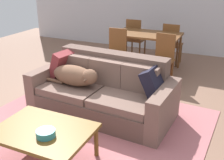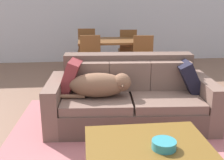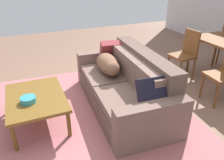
{
  "view_description": "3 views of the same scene",
  "coord_description": "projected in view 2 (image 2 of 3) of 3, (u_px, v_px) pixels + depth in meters",
  "views": [
    {
      "loc": [
        1.69,
        -3.0,
        1.99
      ],
      "look_at": [
        0.27,
        0.14,
        0.59
      ],
      "focal_mm": 43.75,
      "sensor_mm": 36.0,
      "label": 1
    },
    {
      "loc": [
        -0.51,
        -3.04,
        1.59
      ],
      "look_at": [
        -0.18,
        0.12,
        0.63
      ],
      "focal_mm": 44.4,
      "sensor_mm": 36.0,
      "label": 2
    },
    {
      "loc": [
        2.71,
        -1.1,
        1.93
      ],
      "look_at": [
        0.12,
        0.02,
        0.51
      ],
      "focal_mm": 35.39,
      "sensor_mm": 36.0,
      "label": 3
    }
  ],
  "objects": [
    {
      "name": "dining_table",
      "position": [
        112.0,
        44.0,
        5.47
      ],
      "size": [
        1.34,
        0.81,
        0.77
      ],
      "color": "brown",
      "rests_on": "ground"
    },
    {
      "name": "area_rug",
      "position": [
        140.0,
        150.0,
        2.98
      ],
      "size": [
        3.23,
        3.26,
        0.01
      ],
      "primitive_type": "cube",
      "rotation": [
        0.0,
        0.0,
        -0.07
      ],
      "color": "#B36569",
      "rests_on": "ground"
    },
    {
      "name": "bowl_on_coffee_table",
      "position": [
        164.0,
        145.0,
        2.2
      ],
      "size": [
        0.2,
        0.2,
        0.07
      ],
      "primitive_type": "cylinder",
      "color": "teal",
      "rests_on": "coffee_table"
    },
    {
      "name": "dog_on_left_cushion",
      "position": [
        101.0,
        85.0,
        3.34
      ],
      "size": [
        0.87,
        0.38,
        0.3
      ],
      "rotation": [
        0.0,
        0.0,
        -0.07
      ],
      "color": "brown",
      "rests_on": "couch"
    },
    {
      "name": "dining_chair_far_right",
      "position": [
        128.0,
        48.0,
        6.06
      ],
      "size": [
        0.43,
        0.43,
        0.92
      ],
      "rotation": [
        0.0,
        0.0,
        3.07
      ],
      "color": "brown",
      "rests_on": "ground"
    },
    {
      "name": "throw_pillow_by_right_arm",
      "position": [
        188.0,
        77.0,
        3.58
      ],
      "size": [
        0.35,
        0.43,
        0.43
      ],
      "primitive_type": "cube",
      "rotation": [
        0.0,
        -0.46,
        -0.07
      ],
      "color": "black",
      "rests_on": "couch"
    },
    {
      "name": "dining_chair_near_right",
      "position": [
        144.0,
        59.0,
        4.97
      ],
      "size": [
        0.43,
        0.43,
        0.92
      ],
      "rotation": [
        0.0,
        0.0,
        -0.09
      ],
      "color": "brown",
      "rests_on": "ground"
    },
    {
      "name": "ground_plane",
      "position": [
        127.0,
        131.0,
        3.4
      ],
      "size": [
        10.0,
        10.0,
        0.0
      ],
      "primitive_type": "plane",
      "color": "#805C49"
    },
    {
      "name": "coffee_table",
      "position": [
        147.0,
        148.0,
        2.3
      ],
      "size": [
        1.03,
        0.74,
        0.42
      ],
      "color": "brown",
      "rests_on": "ground"
    },
    {
      "name": "couch",
      "position": [
        130.0,
        99.0,
        3.58
      ],
      "size": [
        2.12,
        1.08,
        0.86
      ],
      "rotation": [
        0.0,
        0.0,
        -0.07
      ],
      "color": "brown",
      "rests_on": "ground"
    },
    {
      "name": "dining_chair_far_left",
      "position": [
        87.0,
        48.0,
        6.05
      ],
      "size": [
        0.42,
        0.42,
        0.94
      ],
      "rotation": [
        0.0,
        0.0,
        3.09
      ],
      "color": "brown",
      "rests_on": "ground"
    },
    {
      "name": "throw_pillow_by_left_arm",
      "position": [
        71.0,
        77.0,
        3.52
      ],
      "size": [
        0.35,
        0.48,
        0.46
      ],
      "primitive_type": "cube",
      "rotation": [
        0.0,
        0.36,
        -0.16
      ],
      "color": "maroon",
      "rests_on": "couch"
    },
    {
      "name": "dining_chair_near_left",
      "position": [
        91.0,
        60.0,
        4.88
      ],
      "size": [
        0.42,
        0.42,
        0.94
      ],
      "rotation": [
        0.0,
        0.0,
        0.06
      ],
      "color": "brown",
      "rests_on": "ground"
    },
    {
      "name": "back_partition",
      "position": [
        103.0,
        7.0,
        6.82
      ],
      "size": [
        8.0,
        0.12,
        2.7
      ],
      "primitive_type": "cube",
      "color": "silver",
      "rests_on": "ground"
    }
  ]
}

